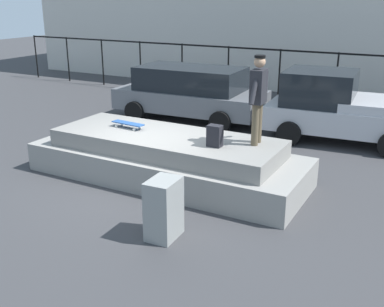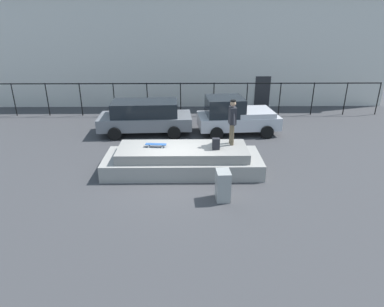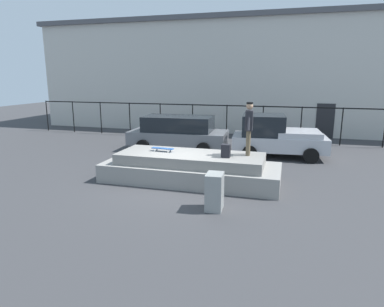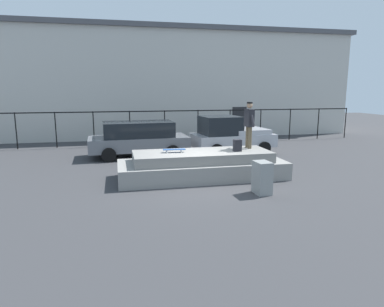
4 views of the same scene
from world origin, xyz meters
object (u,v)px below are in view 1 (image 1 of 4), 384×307
Objects in this scene: utility_box at (164,209)px; car_silver_pickup_mid at (339,107)px; backpack at (215,136)px; car_grey_hatchback_near at (191,92)px; skateboard at (128,124)px; skateboarder at (258,94)px.

car_silver_pickup_mid is at bearing 76.25° from utility_box.
utility_box is (-1.28, -6.86, -0.41)m from car_silver_pickup_mid.
backpack is 0.09× the size of car_grey_hatchback_near.
car_silver_pickup_mid is at bearing 51.54° from skateboard.
car_grey_hatchback_near is 1.13× the size of car_silver_pickup_mid.
skateboarder is at bearing -139.07° from backpack.
skateboard is 3.33m from utility_box.
skateboarder is 0.41× the size of car_silver_pickup_mid.
utility_box is (2.35, -2.29, -0.57)m from skateboard.
car_grey_hatchback_near is at bearing 131.85° from skateboarder.
car_silver_pickup_mid reaches higher than car_grey_hatchback_near.
skateboarder is at bearing -99.58° from car_silver_pickup_mid.
utility_box is at bearing -44.24° from skateboard.
skateboarder is 3.06m from skateboard.
skateboard is 0.17× the size of car_grey_hatchback_near.
car_silver_pickup_mid is (3.63, 4.57, -0.16)m from skateboard.
skateboarder is 5.88m from car_grey_hatchback_near.
car_grey_hatchback_near is 4.72× the size of utility_box.
car_silver_pickup_mid reaches higher than backpack.
car_silver_pickup_mid is 4.16× the size of utility_box.
skateboarder reaches higher than utility_box.
car_grey_hatchback_near reaches higher than backpack.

